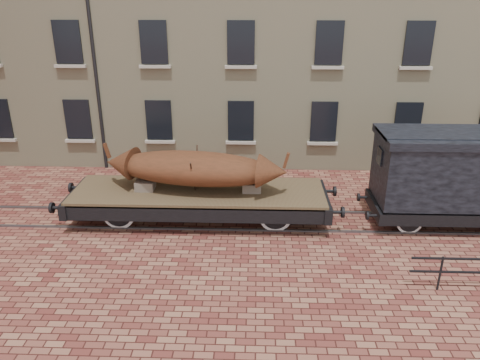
{
  "coord_description": "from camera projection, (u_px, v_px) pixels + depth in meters",
  "views": [
    {
      "loc": [
        -1.85,
        -14.33,
        7.36
      ],
      "look_at": [
        -2.38,
        0.5,
        1.3
      ],
      "focal_mm": 35.0,
      "sensor_mm": 36.0,
      "label": 1
    }
  ],
  "objects": [
    {
      "name": "ground",
      "position": [
        309.0,
        222.0,
        15.98
      ],
      "size": [
        90.0,
        90.0,
        0.0
      ],
      "primitive_type": "plane",
      "color": "maroon"
    },
    {
      "name": "goods_van",
      "position": [
        463.0,
        168.0,
        15.06
      ],
      "size": [
        6.2,
        2.26,
        3.21
      ],
      "color": "black",
      "rests_on": "ground"
    },
    {
      "name": "flatcar_wagon",
      "position": [
        199.0,
        196.0,
        15.77
      ],
      "size": [
        9.49,
        2.57,
        1.43
      ],
      "color": "brown",
      "rests_on": "ground"
    },
    {
      "name": "iron_boat",
      "position": [
        194.0,
        168.0,
        15.39
      ],
      "size": [
        6.19,
        2.37,
        1.5
      ],
      "color": "#5B2D19",
      "rests_on": "flatcar_wagon"
    },
    {
      "name": "rail_track",
      "position": [
        309.0,
        221.0,
        15.97
      ],
      "size": [
        30.0,
        1.52,
        0.06
      ],
      "color": "#59595E",
      "rests_on": "ground"
    }
  ]
}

